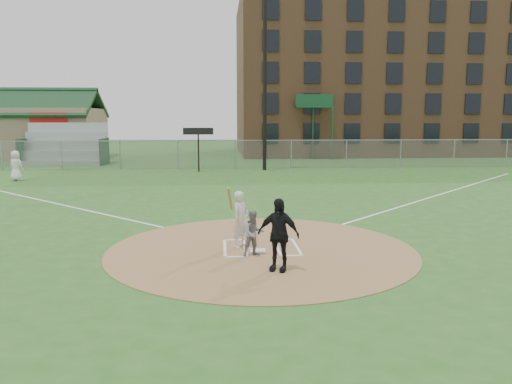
{
  "coord_description": "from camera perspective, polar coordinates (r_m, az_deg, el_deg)",
  "views": [
    {
      "loc": [
        -1.13,
        -13.25,
        3.58
      ],
      "look_at": [
        0.0,
        2.0,
        1.3
      ],
      "focal_mm": 35.0,
      "sensor_mm": 36.0,
      "label": 1
    }
  ],
  "objects": [
    {
      "name": "ondeck_player",
      "position": [
        31.63,
        -25.75,
        2.71
      ],
      "size": [
        0.98,
        0.8,
        1.72
      ],
      "primitive_type": "imported",
      "rotation": [
        0.0,
        0.0,
        2.8
      ],
      "color": "silver",
      "rests_on": "ground"
    },
    {
      "name": "clubhouse",
      "position": [
        49.24,
        -24.43,
        6.35
      ],
      "size": [
        12.2,
        8.71,
        6.23
      ],
      "color": "gray",
      "rests_on": "ground"
    },
    {
      "name": "batter_at_plate",
      "position": [
        13.77,
        -1.77,
        -3.12
      ],
      "size": [
        0.72,
        1.04,
        1.78
      ],
      "color": "silver",
      "rests_on": "dirt_circle"
    },
    {
      "name": "catcher",
      "position": [
        12.96,
        -0.25,
        -4.72
      ],
      "size": [
        0.69,
        0.6,
        1.2
      ],
      "primitive_type": "imported",
      "rotation": [
        0.0,
        0.0,
        0.28
      ],
      "color": "gray",
      "rests_on": "dirt_circle"
    },
    {
      "name": "batters_boxes",
      "position": [
        13.91,
        0.57,
        -6.33
      ],
      "size": [
        2.08,
        1.88,
        0.01
      ],
      "color": "white",
      "rests_on": "dirt_circle"
    },
    {
      "name": "light_pole",
      "position": [
        34.52,
        1.01,
        13.52
      ],
      "size": [
        1.2,
        0.3,
        12.22
      ],
      "color": "black",
      "rests_on": "ground"
    },
    {
      "name": "outfield_fence",
      "position": [
        35.36,
        -2.4,
        4.32
      ],
      "size": [
        56.08,
        0.08,
        2.03
      ],
      "color": "slate",
      "rests_on": "ground"
    },
    {
      "name": "ground",
      "position": [
        13.77,
        0.62,
        -6.59
      ],
      "size": [
        140.0,
        140.0,
        0.0
      ],
      "primitive_type": "plane",
      "color": "#295A1F",
      "rests_on": "ground"
    },
    {
      "name": "dirt_circle",
      "position": [
        13.77,
        0.62,
        -6.55
      ],
      "size": [
        8.4,
        8.4,
        0.02
      ],
      "primitive_type": "cylinder",
      "color": "#9C794A",
      "rests_on": "ground"
    },
    {
      "name": "scoreboard_sign",
      "position": [
        33.5,
        -6.62,
        6.39
      ],
      "size": [
        2.0,
        0.1,
        2.93
      ],
      "color": "black",
      "rests_on": "ground"
    },
    {
      "name": "bleachers",
      "position": [
        41.24,
        -21.05,
        5.16
      ],
      "size": [
        6.08,
        3.2,
        3.2
      ],
      "color": "#B7BABF",
      "rests_on": "ground"
    },
    {
      "name": "umpire",
      "position": [
        11.68,
        2.56,
        -4.88
      ],
      "size": [
        1.09,
        0.8,
        1.72
      ],
      "primitive_type": "imported",
      "rotation": [
        0.0,
        0.0,
        -0.43
      ],
      "color": "black",
      "rests_on": "dirt_circle"
    },
    {
      "name": "foul_line_first",
      "position": [
        24.7,
        20.02,
        -0.35
      ],
      "size": [
        17.04,
        17.04,
        0.01
      ],
      "primitive_type": "cube",
      "rotation": [
        0.0,
        0.0,
        -0.79
      ],
      "color": "white",
      "rests_on": "ground"
    },
    {
      "name": "brick_warehouse",
      "position": [
        54.14,
        14.56,
        12.37
      ],
      "size": [
        30.0,
        17.17,
        15.0
      ],
      "color": "brown",
      "rests_on": "ground"
    },
    {
      "name": "home_plate",
      "position": [
        13.52,
        0.21,
        -6.72
      ],
      "size": [
        0.43,
        0.43,
        0.03
      ],
      "primitive_type": "cube",
      "rotation": [
        0.0,
        0.0,
        -0.05
      ],
      "color": "silver",
      "rests_on": "dirt_circle"
    },
    {
      "name": "foul_line_third",
      "position": [
        23.87,
        -23.44,
        -0.84
      ],
      "size": [
        17.04,
        17.04,
        0.01
      ],
      "primitive_type": "cube",
      "rotation": [
        0.0,
        0.0,
        0.79
      ],
      "color": "white",
      "rests_on": "ground"
    }
  ]
}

